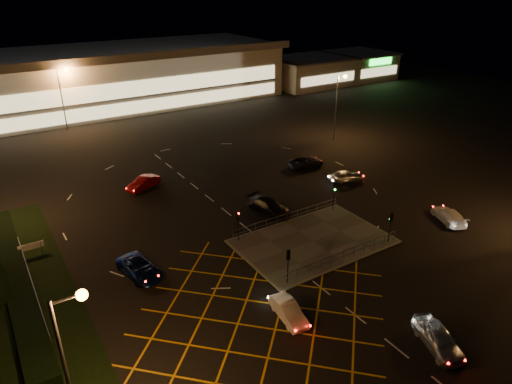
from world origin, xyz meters
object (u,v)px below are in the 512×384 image
car_near_silver (438,338)px  car_east_grey (306,162)px  signal_sw (288,260)px  signal_ne (334,191)px  signal_se (391,221)px  car_circ_red (143,183)px  car_right_silver (346,176)px  car_far_dkgrey (269,206)px  car_approach_white (449,215)px  car_queue_white (288,311)px  car_left_blue (139,268)px  signal_nw (238,220)px

car_near_silver → car_east_grey: bearing=87.7°
signal_sw → signal_ne: (12.00, 7.99, 0.00)m
signal_se → car_circ_red: 29.13m
car_near_silver → car_right_silver: car_near_silver is taller
car_right_silver → car_far_dkgrey: bearing=113.5°
car_near_silver → signal_se: bearing=76.8°
signal_sw → signal_se: (12.00, 0.00, 0.00)m
car_near_silver → car_right_silver: 28.33m
car_approach_white → car_right_silver: bearing=-59.3°
car_right_silver → car_east_grey: car_right_silver is taller
signal_sw → car_far_dkgrey: (5.85, 11.40, -1.61)m
car_queue_white → car_right_silver: (21.11, 16.60, 0.07)m
car_queue_white → car_circ_red: bearing=99.2°
signal_se → car_left_blue: signal_se is taller
car_near_silver → car_approach_white: 19.51m
signal_se → car_approach_white: bearing=177.4°
car_near_silver → car_approach_white: (16.10, 11.02, -0.10)m
car_left_blue → car_circ_red: bearing=59.4°
signal_nw → car_circ_red: signal_nw is taller
car_queue_white → car_approach_white: 23.21m
signal_sw → car_left_blue: (-9.93, 7.84, -1.68)m
signal_se → car_near_silver: (-7.56, -11.41, -1.58)m
signal_sw → car_approach_white: bearing=178.9°
signal_nw → car_left_blue: 10.07m
signal_ne → car_approach_white: size_ratio=0.67×
car_left_blue → car_east_grey: (27.26, 11.68, 0.02)m
signal_se → car_east_grey: 20.29m
signal_nw → car_east_grey: bearing=33.6°
car_approach_white → car_east_grey: bearing=-58.1°
signal_ne → car_east_grey: (5.33, 11.52, -1.66)m
car_approach_white → car_left_blue: bearing=7.6°
car_far_dkgrey → signal_sw: bearing=-130.8°
car_left_blue → car_circ_red: (6.47, 16.80, 0.04)m
signal_se → signal_nw: same height
car_far_dkgrey → car_circ_red: size_ratio=1.18×
car_near_silver → car_east_grey: 33.50m
car_right_silver → car_approach_white: size_ratio=0.90×
signal_ne → car_near_silver: (-7.56, -19.39, -1.58)m
signal_sw → car_far_dkgrey: signal_sw is taller
car_queue_white → car_left_blue: car_left_blue is taller
car_circ_red → car_far_dkgrey: bearing=10.7°
car_far_dkgrey → car_right_silver: 12.91m
car_circ_red → car_approach_white: 34.67m
signal_nw → car_circ_red: bearing=101.7°
signal_sw → car_far_dkgrey: size_ratio=0.60×
signal_nw → car_far_dkgrey: 6.96m
car_queue_white → car_circ_red: size_ratio=0.89×
signal_ne → car_east_grey: bearing=65.2°
signal_se → signal_ne: 7.99m
car_circ_red → car_east_grey: 21.41m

